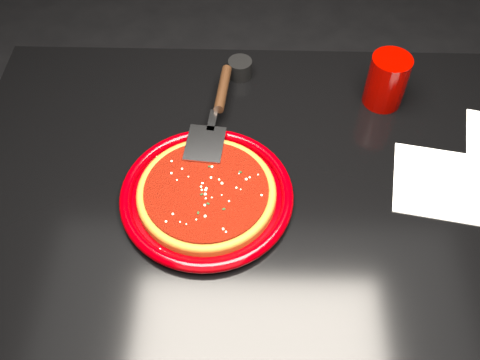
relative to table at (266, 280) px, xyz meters
name	(u,v)px	position (x,y,z in m)	size (l,w,h in m)	color
floor	(261,338)	(0.00, 0.00, -0.38)	(4.00, 4.00, 0.01)	black
table	(266,280)	(0.00, 0.00, 0.00)	(1.20, 0.80, 0.75)	black
plate	(207,195)	(-0.12, -0.03, 0.39)	(0.32, 0.32, 0.02)	#6E0003
pizza_crust	(207,194)	(-0.12, -0.03, 0.39)	(0.25, 0.25, 0.01)	brown
pizza_crust_rim	(206,192)	(-0.12, -0.03, 0.40)	(0.25, 0.25, 0.02)	brown
pizza_sauce	(206,190)	(-0.12, -0.03, 0.40)	(0.22, 0.22, 0.01)	#6E1107
parmesan_dusting	(206,188)	(-0.12, -0.03, 0.41)	(0.22, 0.22, 0.01)	beige
basil_flecks	(206,189)	(-0.12, -0.03, 0.41)	(0.20, 0.20, 0.00)	black
pizza_server	(216,113)	(-0.12, 0.15, 0.42)	(0.09, 0.30, 0.02)	#BABCC2
cup	(387,81)	(0.23, 0.24, 0.43)	(0.08, 0.08, 0.11)	#820200
napkin_a	(439,183)	(0.31, 0.02, 0.38)	(0.17, 0.17, 0.00)	white
ramekin	(240,68)	(-0.07, 0.31, 0.40)	(0.05, 0.05, 0.04)	black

